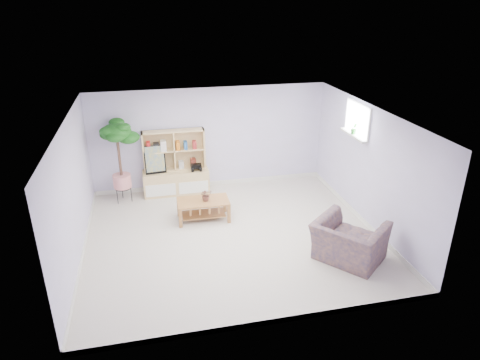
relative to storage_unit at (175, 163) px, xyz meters
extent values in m
cube|color=#B8AC99|center=(0.86, -2.24, -0.75)|extent=(5.50, 5.00, 0.01)
cube|color=white|center=(0.86, -2.24, 1.65)|extent=(5.50, 5.00, 0.01)
cube|color=silver|center=(0.86, 0.26, 0.45)|extent=(5.50, 0.01, 2.40)
cube|color=silver|center=(0.86, -4.74, 0.45)|extent=(5.50, 0.01, 2.40)
cube|color=silver|center=(-1.89, -2.24, 0.45)|extent=(0.01, 5.00, 2.40)
cube|color=silver|center=(3.61, -2.24, 0.45)|extent=(0.01, 5.00, 2.40)
cube|color=white|center=(3.53, -1.64, 0.93)|extent=(0.14, 1.00, 0.04)
imported|color=#1B6426|center=(0.50, -1.45, -0.19)|extent=(0.25, 0.23, 0.25)
imported|color=#22264F|center=(2.69, -3.46, -0.33)|extent=(1.48, 1.50, 0.84)
imported|color=#0F440D|center=(3.53, -1.63, 1.06)|extent=(0.15, 0.13, 0.23)
camera|label=1|loc=(-0.55, -9.28, 3.54)|focal=32.00mm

